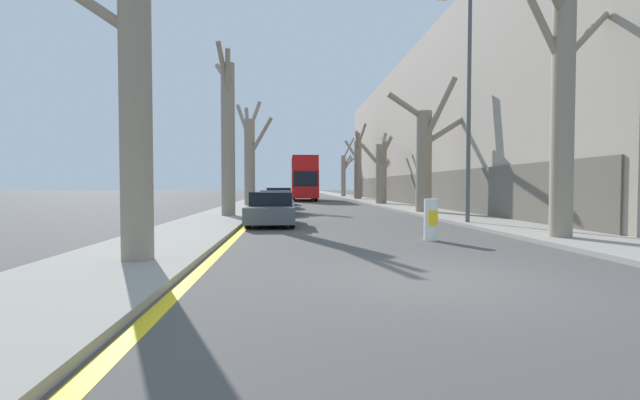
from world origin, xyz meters
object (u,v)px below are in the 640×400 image
at_px(traffic_bollard, 431,220).
at_px(street_tree_left_0, 129,82).
at_px(double_decker_bus, 304,177).
at_px(lamp_post, 467,98).
at_px(parked_car_0, 271,209).
at_px(street_tree_right_3, 358,166).
at_px(street_tree_right_1, 425,155).
at_px(parked_car_3, 281,197).
at_px(street_tree_right_0, 562,107).
at_px(street_tree_right_2, 381,169).
at_px(street_tree_left_1, 228,134).
at_px(parked_car_1, 276,203).
at_px(street_tree_left_2, 250,156).
at_px(street_tree_right_4, 345,173).
at_px(parked_car_2, 279,198).

bearing_deg(traffic_bollard, street_tree_left_0, -154.26).
height_order(double_decker_bus, lamp_post, lamp_post).
distance_m(parked_car_0, traffic_bollard, 6.81).
height_order(street_tree_right_3, traffic_bollard, street_tree_right_3).
height_order(street_tree_right_1, parked_car_3, street_tree_right_1).
bearing_deg(parked_car_3, lamp_post, -68.53).
bearing_deg(street_tree_right_0, street_tree_right_2, 90.09).
distance_m(street_tree_left_1, double_decker_bus, 24.84).
xyz_separation_m(street_tree_right_2, parked_car_1, (-8.07, -10.61, -2.25)).
height_order(street_tree_right_3, parked_car_0, street_tree_right_3).
bearing_deg(street_tree_left_1, street_tree_right_3, 68.31).
bearing_deg(street_tree_right_0, street_tree_left_2, 116.54).
bearing_deg(traffic_bollard, parked_car_1, 111.41).
xyz_separation_m(street_tree_left_0, street_tree_right_2, (10.35, 25.66, -0.58)).
relative_size(street_tree_right_3, parked_car_1, 1.83).
relative_size(street_tree_right_1, traffic_bollard, 6.12).
relative_size(parked_car_0, parked_car_1, 0.90).
relative_size(street_tree_left_2, street_tree_right_0, 1.05).
xyz_separation_m(street_tree_right_4, lamp_post, (-0.82, -42.32, 1.54)).
bearing_deg(parked_car_1, traffic_bollard, -68.59).
distance_m(street_tree_left_1, street_tree_left_2, 11.27).
bearing_deg(street_tree_left_2, street_tree_right_0, -63.46).
bearing_deg(street_tree_right_0, street_tree_right_1, 90.20).
xyz_separation_m(street_tree_right_0, street_tree_right_4, (0.20, 47.16, -0.34)).
height_order(lamp_post, traffic_bollard, lamp_post).
distance_m(street_tree_left_1, parked_car_0, 5.61).
xyz_separation_m(double_decker_bus, parked_car_0, (-2.24, -28.32, -1.89)).
bearing_deg(street_tree_left_0, street_tree_right_3, 74.72).
height_order(street_tree_right_0, street_tree_right_3, street_tree_right_3).
xyz_separation_m(lamp_post, traffic_bollard, (-2.88, -4.47, -4.29)).
bearing_deg(parked_car_0, street_tree_right_4, 78.76).
xyz_separation_m(street_tree_left_1, traffic_bollard, (6.80, -8.95, -3.39)).
xyz_separation_m(parked_car_1, parked_car_2, (-0.00, 6.24, 0.05)).
relative_size(street_tree_left_0, double_decker_bus, 0.76).
distance_m(parked_car_1, traffic_bollard, 12.60).
height_order(street_tree_right_0, parked_car_1, street_tree_right_0).
bearing_deg(street_tree_right_4, street_tree_right_1, -90.39).
xyz_separation_m(street_tree_right_3, parked_car_3, (-8.24, -11.71, -3.15)).
bearing_deg(street_tree_right_3, street_tree_right_4, 89.69).
bearing_deg(street_tree_left_1, street_tree_right_2, 52.52).
bearing_deg(street_tree_right_1, parked_car_0, -142.51).
bearing_deg(street_tree_right_2, street_tree_right_3, 89.24).
relative_size(street_tree_right_3, street_tree_right_4, 1.02).
xyz_separation_m(parked_car_0, parked_car_1, (0.00, 6.71, -0.00)).
relative_size(street_tree_left_0, parked_car_2, 1.84).
bearing_deg(parked_car_2, street_tree_left_0, -96.13).
bearing_deg(parked_car_2, parked_car_3, 90.00).
xyz_separation_m(parked_car_1, traffic_bollard, (4.60, -11.73, -0.03)).
height_order(parked_car_1, parked_car_3, parked_car_3).
xyz_separation_m(street_tree_left_1, street_tree_right_3, (10.44, 26.25, -0.21)).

